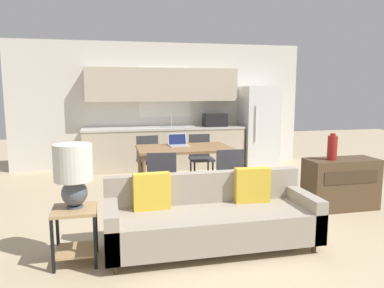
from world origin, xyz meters
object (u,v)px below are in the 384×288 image
couch (210,218)px  laptop (178,143)px  dining_table (184,151)px  dining_chair_near_right (227,174)px  refrigerator (259,126)px  side_table (75,227)px  table_lamp (73,170)px  credenza (341,184)px  vase (332,148)px  dining_chair_far_left (149,158)px  dining_chair_near_left (162,178)px  dining_chair_far_right (201,155)px

couch → laptop: bearing=88.0°
dining_table → laptop: 0.22m
dining_chair_near_right → refrigerator: bearing=-120.7°
dining_table → side_table: (-1.56, -2.15, -0.34)m
table_lamp → credenza: table_lamp is taller
vase → dining_chair_far_left: 3.16m
couch → dining_chair_near_left: 1.33m
credenza → refrigerator: bearing=88.4°
dining_chair_far_right → laptop: (-0.55, -0.62, 0.34)m
dining_chair_far_right → dining_chair_near_right: size_ratio=1.00×
laptop → dining_chair_far_right: bearing=44.6°
dining_chair_near_left → dining_table: bearing=-113.5°
couch → dining_chair_near_right: size_ratio=2.61×
dining_table → dining_chair_near_left: dining_chair_near_left is taller
dining_table → vase: 2.26m
dining_table → dining_chair_far_left: size_ratio=1.74×
refrigerator → credenza: bearing=-91.6°
credenza → dining_chair_near_left: bearing=170.5°
refrigerator → dining_chair_near_right: refrigerator is taller
side_table → credenza: bearing=14.1°
dining_table → dining_chair_near_left: 0.98m
dining_table → side_table: size_ratio=2.70×
dining_chair_far_left → table_lamp: bearing=-115.3°
vase → table_lamp: bearing=-166.0°
dining_chair_far_left → dining_chair_near_left: same height
dining_table → laptop: size_ratio=4.46×
vase → dining_chair_far_right: (-1.38, 2.07, -0.42)m
table_lamp → dining_chair_near_right: 2.47m
dining_chair_far_left → dining_chair_near_right: (0.97, -1.58, 0.00)m
dining_chair_near_right → laptop: size_ratio=2.57×
refrigerator → dining_chair_near_right: bearing=-121.0°
dining_chair_far_right → dining_chair_near_left: 1.89m
dining_table → refrigerator: bearing=42.6°
refrigerator → dining_chair_near_left: refrigerator is taller
refrigerator → dining_table: bearing=-137.4°
laptop → refrigerator: bearing=34.8°
side_table → dining_chair_far_right: (2.04, 2.95, 0.11)m
dining_chair_far_left → couch: bearing=-88.4°
couch → dining_chair_far_right: (0.63, 2.89, 0.16)m
refrigerator → dining_chair_near_left: 3.84m
dining_table → dining_chair_near_right: size_ratio=1.74×
table_lamp → vase: (3.41, 0.85, -0.03)m
refrigerator → dining_chair_far_left: size_ratio=2.03×
dining_chair_far_right → laptop: 0.90m
side_table → credenza: 3.72m
couch → side_table: (-1.41, -0.06, 0.04)m
laptop → dining_chair_near_right: bearing=-64.8°
dining_chair_near_left → dining_chair_near_right: same height
table_lamp → dining_chair_far_left: (1.06, 2.91, -0.45)m
dining_chair_near_right → dining_chair_far_left: bearing=-58.1°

